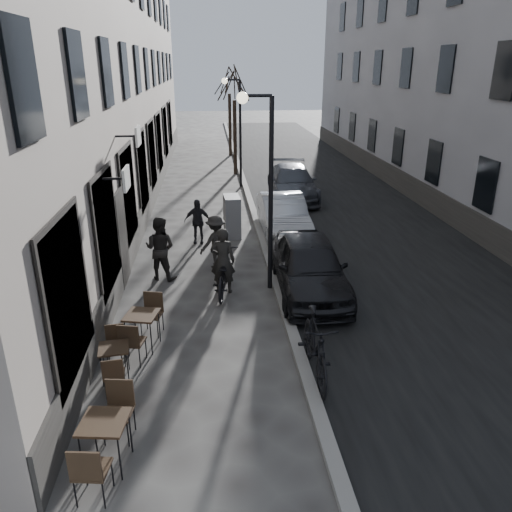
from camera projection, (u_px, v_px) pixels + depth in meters
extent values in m
plane|color=#383532|center=(314.00, 443.00, 8.03)|extent=(120.00, 120.00, 0.00)
cube|color=black|center=(326.00, 194.00, 23.22)|extent=(7.30, 60.00, 0.00)
cube|color=gray|center=(248.00, 195.00, 22.88)|extent=(0.25, 60.00, 0.12)
cube|color=#9F9286|center=(92.00, 2.00, 19.93)|extent=(4.00, 35.00, 16.00)
cube|color=gray|center=(463.00, 6.00, 21.29)|extent=(4.00, 35.00, 16.00)
cylinder|color=black|center=(271.00, 198.00, 12.70)|extent=(0.12, 0.12, 5.00)
cylinder|color=black|center=(257.00, 96.00, 11.76)|extent=(0.70, 0.08, 0.08)
sphere|color=#FFF2CC|center=(242.00, 98.00, 11.75)|extent=(0.28, 0.28, 0.28)
cylinder|color=black|center=(240.00, 135.00, 23.84)|extent=(0.12, 0.12, 5.00)
cylinder|color=black|center=(232.00, 80.00, 22.90)|extent=(0.70, 0.08, 0.08)
sphere|color=#FFF2CC|center=(225.00, 81.00, 22.89)|extent=(0.28, 0.28, 0.28)
cylinder|color=black|center=(235.00, 138.00, 26.81)|extent=(0.20, 0.20, 3.90)
cylinder|color=black|center=(230.00, 125.00, 32.38)|extent=(0.20, 0.20, 3.90)
cube|color=black|center=(104.00, 422.00, 7.31)|extent=(0.75, 0.75, 0.04)
cylinder|color=black|center=(81.00, 458.00, 7.21)|extent=(0.03, 0.03, 0.78)
cylinder|color=black|center=(120.00, 459.00, 7.19)|extent=(0.03, 0.03, 0.78)
cylinder|color=black|center=(95.00, 431.00, 7.73)|extent=(0.03, 0.03, 0.78)
cylinder|color=black|center=(130.00, 432.00, 7.71)|extent=(0.03, 0.03, 0.78)
cube|color=black|center=(114.00, 348.00, 9.46)|extent=(0.63, 0.63, 0.04)
cylinder|color=black|center=(102.00, 372.00, 9.33)|extent=(0.02, 0.02, 0.65)
cylinder|color=black|center=(128.00, 369.00, 9.43)|extent=(0.02, 0.02, 0.65)
cylinder|color=black|center=(103.00, 358.00, 9.75)|extent=(0.02, 0.02, 0.65)
cylinder|color=black|center=(128.00, 355.00, 9.85)|extent=(0.02, 0.02, 0.65)
cube|color=black|center=(141.00, 315.00, 10.47)|extent=(0.78, 0.78, 0.04)
cylinder|color=black|center=(126.00, 337.00, 10.39)|extent=(0.03, 0.03, 0.76)
cylinder|color=black|center=(151.00, 339.00, 10.33)|extent=(0.03, 0.03, 0.76)
cylinder|color=black|center=(135.00, 325.00, 10.90)|extent=(0.03, 0.03, 0.76)
cylinder|color=black|center=(159.00, 326.00, 10.83)|extent=(0.03, 0.03, 0.76)
cube|color=slate|center=(232.00, 216.00, 17.39)|extent=(0.59, 0.99, 1.44)
imported|color=black|center=(223.00, 273.00, 13.16)|extent=(0.99, 2.16, 1.09)
imported|color=black|center=(223.00, 261.00, 13.04)|extent=(0.70, 0.51, 1.79)
imported|color=black|center=(160.00, 248.00, 13.87)|extent=(1.06, 0.95, 1.81)
imported|color=black|center=(216.00, 242.00, 14.68)|extent=(1.20, 1.05, 1.61)
imported|color=black|center=(197.00, 221.00, 16.73)|extent=(0.91, 0.42, 1.52)
imported|color=black|center=(310.00, 266.00, 13.07)|extent=(1.88, 4.41, 1.49)
imported|color=#9DA0A5|center=(283.00, 216.00, 17.55)|extent=(1.52, 4.25, 1.39)
imported|color=#3D4149|center=(292.00, 183.00, 22.35)|extent=(2.18, 4.99, 1.43)
imported|color=black|center=(315.00, 346.00, 9.55)|extent=(0.65, 2.19, 1.31)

